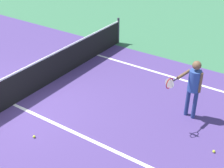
{
  "coord_description": "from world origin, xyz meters",
  "views": [
    {
      "loc": [
        -4.61,
        -6.55,
        5.06
      ],
      "look_at": [
        1.16,
        -2.67,
        1.0
      ],
      "focal_mm": 49.74,
      "sensor_mm": 36.0,
      "label": 1
    }
  ],
  "objects_px": {
    "player_near": "(193,84)",
    "tennis_ball_mid_court": "(214,151)",
    "tennis_ball_near_net": "(34,137)",
    "net": "(11,90)"
  },
  "relations": [
    {
      "from": "tennis_ball_near_net",
      "to": "tennis_ball_mid_court",
      "type": "distance_m",
      "value": 4.36
    },
    {
      "from": "net",
      "to": "tennis_ball_near_net",
      "type": "distance_m",
      "value": 1.8
    },
    {
      "from": "net",
      "to": "tennis_ball_mid_court",
      "type": "height_order",
      "value": "net"
    },
    {
      "from": "net",
      "to": "tennis_ball_near_net",
      "type": "height_order",
      "value": "net"
    },
    {
      "from": "tennis_ball_mid_court",
      "to": "player_near",
      "type": "bearing_deg",
      "value": 45.36
    },
    {
      "from": "player_near",
      "to": "tennis_ball_mid_court",
      "type": "relative_size",
      "value": 25.34
    },
    {
      "from": "net",
      "to": "player_near",
      "type": "bearing_deg",
      "value": -62.69
    },
    {
      "from": "net",
      "to": "tennis_ball_near_net",
      "type": "relative_size",
      "value": 170.58
    },
    {
      "from": "net",
      "to": "tennis_ball_mid_court",
      "type": "xyz_separation_m",
      "value": [
        1.27,
        -5.48,
        -0.46
      ]
    },
    {
      "from": "player_near",
      "to": "tennis_ball_near_net",
      "type": "height_order",
      "value": "player_near"
    }
  ]
}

